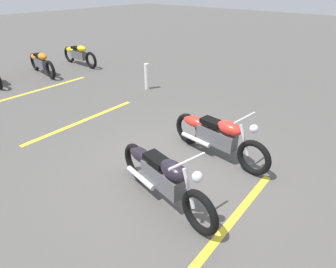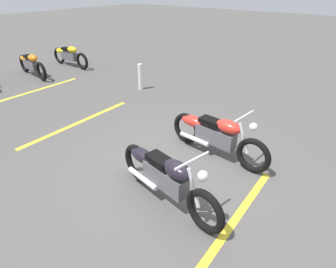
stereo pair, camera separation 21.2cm
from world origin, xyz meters
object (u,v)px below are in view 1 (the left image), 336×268
motorcycle_bright_foreground (216,135)px  motorcycle_row_far_left (78,54)px  motorcycle_row_left (41,62)px  motorcycle_dark_foreground (162,176)px  bollard_post (147,76)px

motorcycle_bright_foreground → motorcycle_row_far_left: motorcycle_bright_foreground is taller
motorcycle_bright_foreground → motorcycle_row_left: bearing=-179.2°
motorcycle_row_far_left → motorcycle_row_left: (-0.08, 1.65, 0.00)m
motorcycle_dark_foreground → motorcycle_row_left: motorcycle_dark_foreground is taller
motorcycle_bright_foreground → bollard_post: bearing=157.9°
motorcycle_row_far_left → bollard_post: bearing=-4.0°
motorcycle_dark_foreground → motorcycle_bright_foreground: bearing=103.3°
bollard_post → motorcycle_dark_foreground: bearing=136.8°
motorcycle_row_left → bollard_post: motorcycle_row_left is taller
motorcycle_bright_foreground → motorcycle_dark_foreground: 1.66m
motorcycle_bright_foreground → motorcycle_dark_foreground: size_ratio=1.01×
motorcycle_bright_foreground → motorcycle_row_far_left: (7.97, -2.30, -0.02)m
motorcycle_dark_foreground → motorcycle_row_far_left: motorcycle_dark_foreground is taller
bollard_post → motorcycle_row_left: bearing=18.4°
motorcycle_bright_foreground → motorcycle_row_far_left: size_ratio=1.03×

